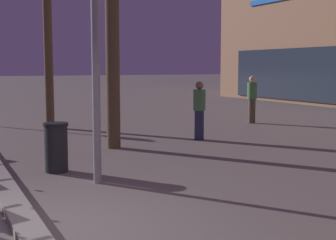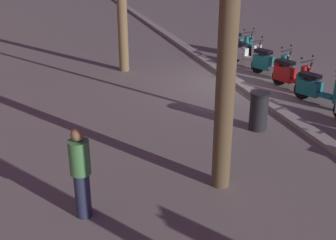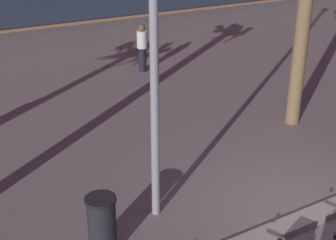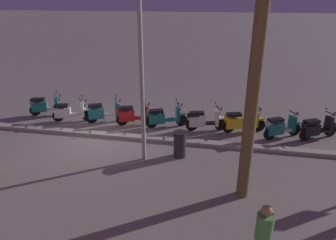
% 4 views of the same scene
% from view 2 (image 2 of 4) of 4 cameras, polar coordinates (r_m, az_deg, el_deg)
% --- Properties ---
extents(ground_plane, '(200.00, 200.00, 0.00)m').
position_cam_2_polar(ground_plane, '(13.94, 8.82, 4.72)').
color(ground_plane, slate).
extents(curb_strip, '(60.00, 0.36, 0.12)m').
position_cam_2_polar(curb_strip, '(13.99, 9.38, 5.00)').
color(curb_strip, gray).
rests_on(curb_strip, ground).
extents(scooter_teal_last_in_row, '(1.76, 0.87, 1.17)m').
position_cam_2_polar(scooter_teal_last_in_row, '(12.70, 19.52, 3.96)').
color(scooter_teal_last_in_row, black).
rests_on(scooter_teal_last_in_row, ground).
extents(scooter_red_tail_end, '(1.69, 0.74, 1.17)m').
position_cam_2_polar(scooter_red_tail_end, '(13.75, 16.15, 5.84)').
color(scooter_red_tail_end, black).
rests_on(scooter_red_tail_end, ground).
extents(scooter_teal_lead_nearest, '(1.74, 0.88, 1.17)m').
position_cam_2_polar(scooter_teal_lead_nearest, '(14.94, 13.47, 7.44)').
color(scooter_teal_lead_nearest, black).
rests_on(scooter_teal_lead_nearest, ground).
extents(scooter_white_far_back, '(1.81, 0.74, 1.17)m').
position_cam_2_polar(scooter_white_far_back, '(16.17, 10.22, 8.79)').
color(scooter_white_far_back, black).
rests_on(scooter_white_far_back, ground).
extents(scooter_teal_second_in_line, '(1.74, 0.73, 1.17)m').
position_cam_2_polar(scooter_teal_second_in_line, '(17.66, 9.44, 10.06)').
color(scooter_teal_second_in_line, black).
rests_on(scooter_teal_second_in_line, ground).
extents(pedestrian_strolling_near_curb, '(0.34, 0.34, 1.61)m').
position_cam_2_polar(pedestrian_strolling_near_curb, '(7.04, -11.63, -6.77)').
color(pedestrian_strolling_near_curb, '#2D3351').
rests_on(pedestrian_strolling_near_curb, ground).
extents(litter_bin, '(0.48, 0.48, 0.95)m').
position_cam_2_polar(litter_bin, '(10.53, 12.08, 1.22)').
color(litter_bin, '#232328').
rests_on(litter_bin, ground).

